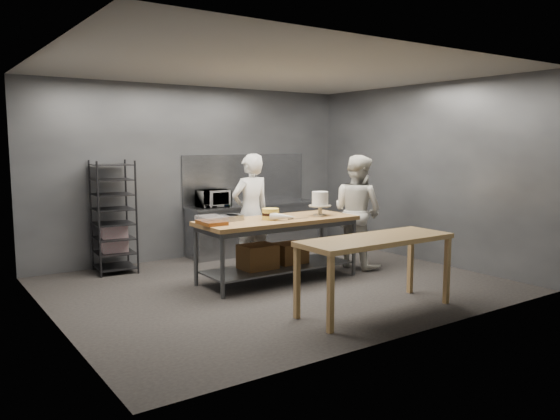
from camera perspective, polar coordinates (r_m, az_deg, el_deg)
name	(u,v)px	position (r m, az deg, el deg)	size (l,w,h in m)	color
ground	(276,285)	(7.88, -0.38, -7.80)	(6.00, 6.00, 0.00)	black
back_wall	(197,172)	(9.79, -8.66, 3.94)	(6.00, 0.04, 3.00)	#4C4F54
work_table	(276,242)	(8.00, -0.47, -3.36)	(2.40, 0.90, 0.92)	brown
near_counter	(376,244)	(6.62, 9.99, -3.55)	(2.00, 0.70, 0.90)	olive
back_counter	(255,228)	(10.11, -2.65, -1.87)	(2.60, 0.60, 0.90)	slate
splashback_panel	(246,178)	(10.26, -3.57, 3.31)	(2.60, 0.02, 0.90)	slate
speed_rack	(114,218)	(8.88, -17.00, -0.78)	(0.66, 0.70, 1.75)	black
chef_behind	(251,212)	(8.61, -3.08, -0.25)	(0.67, 0.44, 1.85)	white
chef_right	(357,211)	(8.92, 8.07, -0.15)	(0.89, 0.69, 1.82)	silver
microwave	(213,198)	(9.61, -6.98, 1.22)	(0.54, 0.37, 0.30)	black
frosted_cake_stand	(320,201)	(8.26, 4.21, 0.99)	(0.34, 0.34, 0.36)	#B4AA90
layer_cake	(270,214)	(7.83, -1.01, -0.42)	(0.24, 0.24, 0.16)	#F6D04E
cake_pans	(232,218)	(7.80, -5.06, -0.79)	(0.39, 0.30, 0.07)	gray
piping_bag	(284,217)	(7.70, 0.39, -0.70)	(0.12, 0.12, 0.38)	white
offset_spatula	(296,219)	(7.90, 1.64, -0.91)	(0.36, 0.02, 0.02)	slate
pastry_clamshells	(212,220)	(7.44, -7.16, -1.06)	(0.33, 0.45, 0.11)	#9C571F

